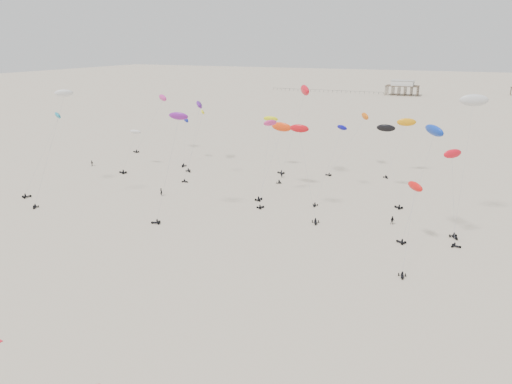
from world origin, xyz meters
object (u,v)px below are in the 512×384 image
at_px(rig_0, 57,121).
at_px(rig_9, 273,133).
at_px(pavilion_main, 402,89).
at_px(spectator_0, 161,196).

height_order(rig_0, rig_9, rig_0).
distance_m(pavilion_main, rig_9, 218.49).
bearing_deg(rig_0, rig_9, -149.38).
height_order(rig_0, spectator_0, rig_0).
distance_m(rig_0, spectator_0, 27.96).
relative_size(rig_0, rig_9, 1.64).
xyz_separation_m(rig_0, rig_9, (31.56, 46.64, -7.99)).
xyz_separation_m(rig_0, spectator_0, (17.12, 12.48, -18.25)).
bearing_deg(rig_9, spectator_0, 174.27).
xyz_separation_m(pavilion_main, rig_9, (-4.00, -218.37, 6.03)).
bearing_deg(rig_0, pavilion_main, -122.94).
distance_m(rig_9, spectator_0, 38.47).
xyz_separation_m(rig_9, spectator_0, (-14.44, -34.15, -10.26)).
height_order(pavilion_main, rig_9, rig_9).
distance_m(pavilion_main, spectator_0, 253.23).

